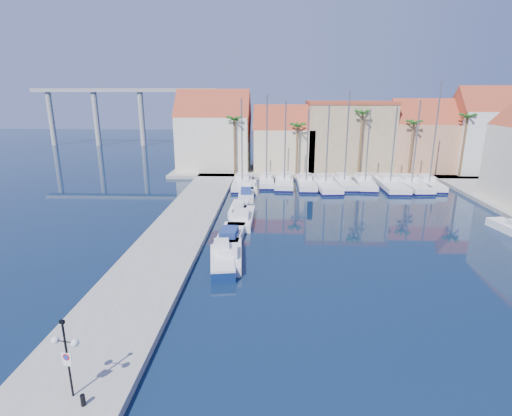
{
  "coord_description": "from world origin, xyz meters",
  "views": [
    {
      "loc": [
        0.3,
        -22.15,
        13.31
      ],
      "look_at": [
        -1.3,
        13.51,
        3.0
      ],
      "focal_mm": 28.0,
      "sensor_mm": 36.0,
      "label": 1
    }
  ],
  "objects": [
    {
      "name": "lamp_post",
      "position": [
        -8.4,
        -7.97,
        2.98
      ],
      "size": [
        1.27,
        0.49,
        3.78
      ],
      "rotation": [
        0.0,
        0.0,
        -0.16
      ],
      "color": "black",
      "rests_on": "quay_west"
    },
    {
      "name": "building_1",
      "position": [
        2.0,
        47.0,
        5.3
      ],
      "size": [
        10.3,
        8.0,
        11.0
      ],
      "color": "beige",
      "rests_on": "shore_north"
    },
    {
      "name": "palm_3",
      "position": [
        22.0,
        42.0,
        8.61
      ],
      "size": [
        2.6,
        2.6,
        9.65
      ],
      "color": "brown",
      "rests_on": "shore_north"
    },
    {
      "name": "motorboat_west_1",
      "position": [
        -3.67,
        12.62,
        0.51
      ],
      "size": [
        2.45,
        6.68,
        1.4
      ],
      "rotation": [
        0.0,
        0.0,
        -0.05
      ],
      "color": "white",
      "rests_on": "ground"
    },
    {
      "name": "sailboat_5",
      "position": [
        10.71,
        36.49,
        0.61
      ],
      "size": [
        3.0,
        9.55,
        13.6
      ],
      "rotation": [
        0.0,
        0.0,
        0.05
      ],
      "color": "white",
      "rests_on": "ground"
    },
    {
      "name": "motorboat_west_2",
      "position": [
        -3.04,
        18.4,
        0.51
      ],
      "size": [
        2.42,
        7.36,
        1.4
      ],
      "rotation": [
        0.0,
        0.0,
        -0.01
      ],
      "color": "white",
      "rests_on": "ground"
    },
    {
      "name": "motorboat_west_4",
      "position": [
        -3.26,
        28.59,
        0.51
      ],
      "size": [
        2.22,
        6.11,
        1.4
      ],
      "rotation": [
        0.0,
        0.0,
        0.05
      ],
      "color": "white",
      "rests_on": "ground"
    },
    {
      "name": "shore_north",
      "position": [
        10.0,
        48.0,
        0.25
      ],
      "size": [
        54.0,
        16.0,
        0.5
      ],
      "primitive_type": "cube",
      "color": "gray",
      "rests_on": "ground"
    },
    {
      "name": "motorboat_west_3",
      "position": [
        -3.65,
        21.98,
        0.51
      ],
      "size": [
        2.0,
        5.82,
        1.4
      ],
      "rotation": [
        0.0,
        0.0,
        -0.03
      ],
      "color": "white",
      "rests_on": "ground"
    },
    {
      "name": "sailboat_8",
      "position": [
        20.24,
        35.82,
        0.57
      ],
      "size": [
        3.68,
        11.05,
        12.41
      ],
      "rotation": [
        0.0,
        0.0,
        0.07
      ],
      "color": "white",
      "rests_on": "ground"
    },
    {
      "name": "motorboat_west_5",
      "position": [
        -3.07,
        33.19,
        0.51
      ],
      "size": [
        2.36,
        6.23,
        1.4
      ],
      "rotation": [
        0.0,
        0.0,
        0.07
      ],
      "color": "white",
      "rests_on": "ground"
    },
    {
      "name": "palm_4",
      "position": [
        30.0,
        42.0,
        9.55
      ],
      "size": [
        2.6,
        2.6,
        10.65
      ],
      "color": "brown",
      "rests_on": "shore_north"
    },
    {
      "name": "motorboat_west_0",
      "position": [
        -3.3,
        8.08,
        0.51
      ],
      "size": [
        2.59,
        6.64,
        1.4
      ],
      "rotation": [
        0.0,
        0.0,
        0.08
      ],
      "color": "white",
      "rests_on": "ground"
    },
    {
      "name": "building_4",
      "position": [
        34.0,
        46.0,
        6.97
      ],
      "size": [
        8.3,
        8.0,
        14.0
      ],
      "color": "silver",
      "rests_on": "shore_north"
    },
    {
      "name": "sailboat_6",
      "position": [
        13.8,
        36.4,
        0.57
      ],
      "size": [
        3.28,
        9.84,
        11.13
      ],
      "rotation": [
        0.0,
        0.0,
        -0.08
      ],
      "color": "white",
      "rests_on": "ground"
    },
    {
      "name": "building_0",
      "position": [
        -10.0,
        47.0,
        6.52
      ],
      "size": [
        12.3,
        9.0,
        13.5
      ],
      "color": "beige",
      "rests_on": "shore_north"
    },
    {
      "name": "sailboat_2",
      "position": [
        1.94,
        36.52,
        0.58
      ],
      "size": [
        3.04,
        10.11,
        12.23
      ],
      "rotation": [
        0.0,
        0.0,
        -0.04
      ],
      "color": "white",
      "rests_on": "ground"
    },
    {
      "name": "ground",
      "position": [
        0.0,
        0.0,
        0.0
      ],
      "size": [
        260.0,
        260.0,
        0.0
      ],
      "primitive_type": "plane",
      "color": "black",
      "rests_on": "ground"
    },
    {
      "name": "sailboat_7",
      "position": [
        17.24,
        35.94,
        0.55
      ],
      "size": [
        3.14,
        11.77,
        11.49
      ],
      "rotation": [
        0.0,
        0.0,
        -0.0
      ],
      "color": "white",
      "rests_on": "ground"
    },
    {
      "name": "building_2",
      "position": [
        13.0,
        48.0,
        6.26
      ],
      "size": [
        14.2,
        10.2,
        11.5
      ],
      "color": "#99815E",
      "rests_on": "shore_north"
    },
    {
      "name": "quay_west",
      "position": [
        -9.0,
        13.5,
        0.25
      ],
      "size": [
        6.0,
        77.0,
        0.5
      ],
      "primitive_type": "cube",
      "color": "gray",
      "rests_on": "ground"
    },
    {
      "name": "building_3",
      "position": [
        25.0,
        47.0,
        5.86
      ],
      "size": [
        10.3,
        8.0,
        12.0
      ],
      "color": "tan",
      "rests_on": "shore_north"
    },
    {
      "name": "viaduct",
      "position": [
        -39.07,
        82.0,
        10.25
      ],
      "size": [
        48.0,
        2.2,
        14.45
      ],
      "color": "#9E9E99",
      "rests_on": "ground"
    },
    {
      "name": "sailboat_4",
      "position": [
        7.8,
        35.34,
        0.56
      ],
      "size": [
        3.89,
        11.51,
        11.78
      ],
      "rotation": [
        0.0,
        0.0,
        0.08
      ],
      "color": "white",
      "rests_on": "ground"
    },
    {
      "name": "palm_2",
      "position": [
        14.0,
        42.0,
        10.02
      ],
      "size": [
        2.6,
        2.6,
        11.15
      ],
      "color": "brown",
      "rests_on": "shore_north"
    },
    {
      "name": "sailboat_3",
      "position": [
        5.08,
        35.84,
        0.57
      ],
      "size": [
        2.62,
        9.67,
        11.18
      ],
      "rotation": [
        0.0,
        0.0,
        0.01
      ],
      "color": "white",
      "rests_on": "ground"
    },
    {
      "name": "palm_1",
      "position": [
        4.0,
        42.0,
        8.14
      ],
      "size": [
        2.6,
        2.6,
        9.15
      ],
      "color": "brown",
      "rests_on": "shore_north"
    },
    {
      "name": "sailboat_9",
      "position": [
        23.0,
        36.23,
        0.63
      ],
      "size": [
        2.83,
        9.44,
        14.95
      ],
      "rotation": [
        0.0,
        0.0,
        -0.04
      ],
      "color": "white",
      "rests_on": "ground"
    },
    {
      "name": "fishing_boat",
      "position": [
        -3.68,
        6.81,
        0.63
      ],
      "size": [
        2.62,
        5.63,
        1.89
      ],
      "rotation": [
        0.0,
        0.0,
        0.15
      ],
      "color": "navy",
      "rests_on": "ground"
    },
    {
      "name": "palm_0",
      "position": [
        -6.0,
        42.0,
        9.08
      ],
      "size": [
        2.6,
        2.6,
        10.15
      ],
      "color": "brown",
      "rests_on": "shore_north"
    },
    {
      "name": "sailboat_0",
      "position": [
        -4.29,
        35.55,
        0.58
      ],
      "size": [
        3.03,
        10.42,
        12.62
      ],
      "rotation": [
        0.0,
        0.0,
        0.03
      ],
      "color": "white",
      "rests_on": "ground"
    },
    {
      "name": "bollard",
      "position": [
        -7.68,
        -8.49,
        0.76
      ],
      "size": [
        0.21,
        0.21,
        0.52
      ],
      "primitive_type": "cylinder",
      "color": "black",
      "rests_on": "quay_west"
    },
    {
      "name": "sailboat_1",
      "position": [
        -0.75,
        36.66,
        0.64
      ],
      "size": [
        2.41,
        8.15,
        13.08
      ],
      "rotation": [
        0.0,
        0.0,
        0.03
      ],
      "color": "white",
      "rests_on": "ground"
    }
  ]
}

